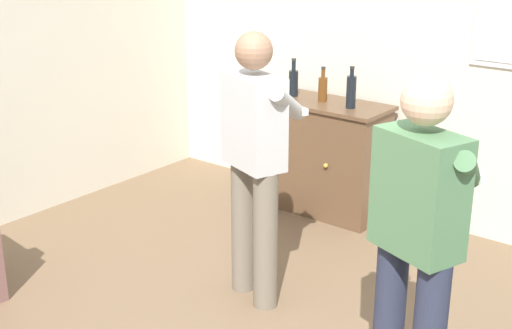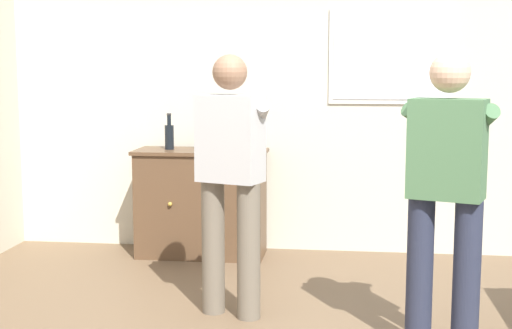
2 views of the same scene
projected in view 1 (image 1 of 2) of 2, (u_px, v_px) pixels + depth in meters
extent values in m
cube|color=beige|center=(448.00, 45.00, 5.21)|extent=(5.20, 0.12, 2.80)
cube|color=brown|center=(319.00, 158.00, 5.76)|extent=(1.07, 0.44, 0.88)
cube|color=brown|center=(321.00, 103.00, 5.61)|extent=(1.11, 0.48, 0.03)
sphere|color=#B79338|center=(281.00, 155.00, 5.70)|extent=(0.04, 0.04, 0.04)
sphere|color=#B79338|center=(326.00, 166.00, 5.45)|extent=(0.04, 0.04, 0.04)
cylinder|color=black|center=(293.00, 83.00, 5.73)|extent=(0.08, 0.08, 0.21)
cylinder|color=black|center=(294.00, 66.00, 5.69)|extent=(0.03, 0.03, 0.08)
cylinder|color=#262626|center=(294.00, 59.00, 5.67)|extent=(0.04, 0.04, 0.02)
cylinder|color=black|center=(351.00, 92.00, 5.37)|extent=(0.07, 0.07, 0.24)
cylinder|color=black|center=(352.00, 72.00, 5.32)|extent=(0.03, 0.03, 0.06)
cylinder|color=#262626|center=(352.00, 67.00, 5.30)|extent=(0.04, 0.04, 0.02)
cylinder|color=#593314|center=(323.00, 89.00, 5.57)|extent=(0.07, 0.07, 0.19)
cylinder|color=#593314|center=(323.00, 73.00, 5.53)|extent=(0.03, 0.03, 0.07)
cylinder|color=#262626|center=(323.00, 68.00, 5.52)|extent=(0.04, 0.04, 0.02)
cylinder|color=#6B6051|center=(243.00, 226.00, 4.50)|extent=(0.15, 0.15, 0.88)
cylinder|color=#6B6051|center=(265.00, 241.00, 4.29)|extent=(0.15, 0.15, 0.88)
cube|color=#B7B7B7|center=(254.00, 121.00, 4.16)|extent=(0.45, 0.34, 0.55)
sphere|color=#8C664C|center=(254.00, 51.00, 4.03)|extent=(0.22, 0.22, 0.22)
cylinder|color=#B7B7B7|center=(266.00, 96.00, 4.30)|extent=(0.41, 0.32, 0.29)
cylinder|color=#B7B7B7|center=(288.00, 104.00, 4.12)|extent=(0.21, 0.44, 0.29)
cube|color=white|center=(299.00, 110.00, 4.32)|extent=(0.15, 0.09, 0.04)
cylinder|color=#282D42|center=(389.00, 323.00, 3.42)|extent=(0.15, 0.15, 0.88)
cube|color=#4C754C|center=(419.00, 193.00, 3.08)|extent=(0.45, 0.34, 0.55)
sphere|color=#D8AD8C|center=(427.00, 100.00, 2.95)|extent=(0.22, 0.22, 0.22)
cylinder|color=#4C754C|center=(429.00, 156.00, 3.22)|extent=(0.41, 0.32, 0.29)
cylinder|color=#4C754C|center=(468.00, 170.00, 3.04)|extent=(0.21, 0.44, 0.29)
cube|color=white|center=(471.00, 174.00, 3.24)|extent=(0.15, 0.09, 0.04)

